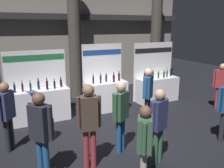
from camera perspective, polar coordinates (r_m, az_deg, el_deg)
ground_plane at (r=6.95m, az=1.39°, el=-11.30°), size 24.00×24.00×0.00m
hall_colonnade at (r=10.58m, az=-10.40°, el=13.74°), size 11.25×1.33×6.04m
exhibitor_booth_0 at (r=7.82m, az=-17.11°, el=-4.30°), size 1.90×0.72×2.21m
exhibitor_booth_1 at (r=8.40m, az=-1.46°, el=-2.28°), size 1.51×0.66×2.35m
exhibitor_booth_2 at (r=9.62m, az=10.71°, el=-0.63°), size 1.80×0.66×2.32m
trash_bin at (r=6.59m, az=-15.45°, el=-10.47°), size 0.39×0.39×0.60m
visitor_0 at (r=4.38m, az=7.83°, el=-13.32°), size 0.42×0.46×1.62m
visitor_1 at (r=7.18m, az=8.66°, el=-1.87°), size 0.43×0.38×1.74m
visitor_2 at (r=4.72m, az=-16.82°, el=-10.21°), size 0.43×0.47×1.79m
visitor_3 at (r=6.09m, az=-24.14°, el=-5.96°), size 0.41×0.45×1.71m
visitor_4 at (r=9.23m, az=24.91°, el=0.39°), size 0.45×0.47×1.68m
visitor_5 at (r=4.87m, az=-5.57°, el=-8.50°), size 0.50×0.30×1.85m
visitor_6 at (r=5.15m, az=11.20°, el=-8.76°), size 0.52×0.32×1.69m
visitor_8 at (r=5.52m, az=2.14°, el=-6.57°), size 0.49×0.39×1.73m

